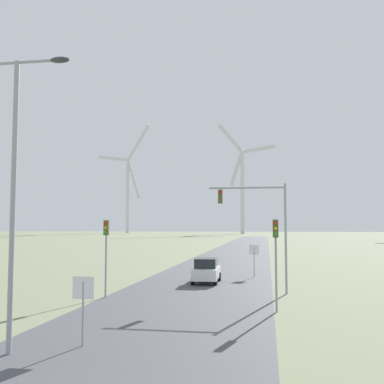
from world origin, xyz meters
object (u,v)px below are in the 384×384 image
stop_sign_near (83,297)px  wind_turbine_far_left (128,186)px  traffic_light_mast_overhead (260,215)px  stop_sign_far (254,255)px  streetlamp (14,165)px  traffic_light_post_near_left (106,241)px  wind_turbine_left (242,183)px  car_approaching (206,271)px  traffic_light_post_near_right (276,244)px

stop_sign_near → wind_turbine_far_left: (-73.04, 234.40, 25.50)m
stop_sign_near → traffic_light_mast_overhead: size_ratio=0.35×
stop_sign_far → streetlamp: bearing=-107.4°
streetlamp → traffic_light_post_near_left: (-0.98, 11.70, -3.01)m
stop_sign_near → wind_turbine_left: size_ratio=0.04×
streetlamp → car_approaching: size_ratio=2.42×
traffic_light_mast_overhead → wind_turbine_far_left: bearing=109.7°
traffic_light_post_near_left → traffic_light_mast_overhead: bearing=19.7°
stop_sign_near → stop_sign_far: 23.07m
traffic_light_post_near_left → stop_sign_near: bearing=-73.8°
streetlamp → wind_turbine_far_left: size_ratio=0.16×
traffic_light_post_near_right → wind_turbine_left: 211.54m
car_approaching → streetlamp: bearing=-101.6°
wind_turbine_far_left → wind_turbine_left: wind_turbine_far_left is taller
stop_sign_far → wind_turbine_left: size_ratio=0.05×
stop_sign_near → stop_sign_far: stop_sign_far is taller
streetlamp → wind_turbine_left: 219.69m
traffic_light_post_near_left → traffic_light_mast_overhead: (9.09, 3.26, 1.59)m
traffic_light_post_near_right → car_approaching: size_ratio=1.10×
traffic_light_post_near_right → car_approaching: bearing=114.8°
wind_turbine_far_left → car_approaching: bearing=-70.9°
stop_sign_far → wind_turbine_far_left: 227.45m
traffic_light_post_near_left → wind_turbine_far_left: (-70.04, 224.04, 23.87)m
traffic_light_mast_overhead → wind_turbine_far_left: 235.59m
traffic_light_mast_overhead → car_approaching: 7.34m
traffic_light_post_near_left → traffic_light_mast_overhead: traffic_light_mast_overhead is taller
streetlamp → traffic_light_post_near_right: size_ratio=2.20×
stop_sign_near → traffic_light_mast_overhead: (6.08, 13.62, 3.22)m
stop_sign_far → traffic_light_mast_overhead: size_ratio=0.38×
traffic_light_post_near_left → traffic_light_post_near_right: 10.35m
streetlamp → wind_turbine_left: (-3.92, 218.73, 20.05)m
stop_sign_far → traffic_light_post_near_left: bearing=-124.9°
streetlamp → stop_sign_far: (7.44, 23.76, -4.48)m
wind_turbine_left → car_approaching: bearing=-87.7°
wind_turbine_left → stop_sign_far: bearing=-86.7°
traffic_light_mast_overhead → wind_turbine_far_left: wind_turbine_far_left is taller
traffic_light_post_near_left → streetlamp: bearing=-85.2°
car_approaching → wind_turbine_far_left: (-75.04, 216.21, 26.30)m
wind_turbine_far_left → wind_turbine_left: 69.22m
stop_sign_far → traffic_light_post_near_left: size_ratio=0.58×
car_approaching → wind_turbine_far_left: bearing=109.1°
car_approaching → traffic_light_mast_overhead: bearing=-48.3°
streetlamp → traffic_light_mast_overhead: streetlamp is taller
traffic_light_post_near_right → wind_turbine_left: size_ratio=0.08×
stop_sign_near → streetlamp: bearing=-146.6°
traffic_light_mast_overhead → wind_turbine_left: (-12.03, 203.78, 21.48)m
traffic_light_post_near_right → wind_turbine_left: (-12.88, 209.89, 23.08)m
traffic_light_post_near_right → stop_sign_near: bearing=-132.7°
stop_sign_near → wind_turbine_left: 218.88m
stop_sign_near → stop_sign_far: (5.42, 22.42, 0.16)m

